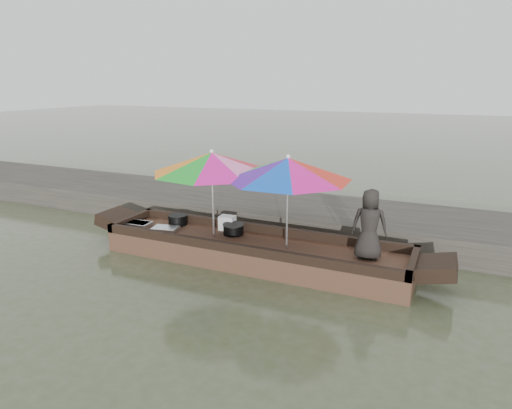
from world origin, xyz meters
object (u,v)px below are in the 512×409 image
at_px(cooking_pot, 178,220).
at_px(tray_crayfish, 138,225).
at_px(charcoal_grill, 233,230).
at_px(umbrella_bow, 213,194).
at_px(vendor, 370,224).
at_px(tray_scallop, 165,229).
at_px(supply_bag, 227,223).
at_px(umbrella_stern, 287,203).
at_px(boat_hull, 254,252).

distance_m(cooking_pot, tray_crayfish, 0.74).
height_order(charcoal_grill, umbrella_bow, umbrella_bow).
xyz_separation_m(vendor, umbrella_bow, (-2.69, -0.08, 0.22)).
bearing_deg(charcoal_grill, tray_scallop, -165.37).
bearing_deg(tray_crayfish, charcoal_grill, 11.21).
height_order(tray_crayfish, tray_scallop, tray_crayfish).
height_order(charcoal_grill, supply_bag, supply_bag).
xyz_separation_m(tray_scallop, umbrella_stern, (2.36, 0.07, 0.74)).
xyz_separation_m(tray_scallop, supply_bag, (1.02, 0.52, 0.10)).
bearing_deg(umbrella_stern, boat_hull, 180.00).
bearing_deg(umbrella_bow, umbrella_stern, 0.00).
height_order(cooking_pot, tray_crayfish, cooking_pot).
bearing_deg(vendor, tray_crayfish, -4.83).
distance_m(charcoal_grill, umbrella_stern, 1.34).
bearing_deg(supply_bag, cooking_pot, -173.12).
relative_size(umbrella_bow, umbrella_stern, 1.01).
distance_m(tray_crayfish, supply_bag, 1.70).
bearing_deg(supply_bag, umbrella_bow, -94.63).
height_order(tray_scallop, umbrella_stern, umbrella_stern).
bearing_deg(vendor, boat_hull, -4.88).
height_order(cooking_pot, charcoal_grill, cooking_pot).
bearing_deg(umbrella_bow, tray_scallop, -176.02).
height_order(boat_hull, charcoal_grill, charcoal_grill).
relative_size(vendor, umbrella_bow, 0.54).
xyz_separation_m(boat_hull, umbrella_bow, (-0.78, 0.00, 0.95)).
height_order(tray_scallop, charcoal_grill, charcoal_grill).
height_order(boat_hull, vendor, vendor).
height_order(charcoal_grill, vendor, vendor).
xyz_separation_m(boat_hull, supply_bag, (-0.74, 0.45, 0.30)).
height_order(boat_hull, supply_bag, supply_bag).
distance_m(tray_crayfish, charcoal_grill, 1.86).
xyz_separation_m(tray_crayfish, umbrella_stern, (2.94, 0.11, 0.73)).
relative_size(tray_crayfish, vendor, 0.42).
xyz_separation_m(cooking_pot, vendor, (3.66, -0.25, 0.46)).
bearing_deg(umbrella_stern, umbrella_bow, 180.00).
height_order(boat_hull, umbrella_stern, umbrella_stern).
bearing_deg(charcoal_grill, supply_bag, 139.33).
height_order(supply_bag, umbrella_bow, umbrella_bow).
bearing_deg(umbrella_stern, cooking_pot, 172.05).
distance_m(tray_crayfish, vendor, 4.29).
relative_size(supply_bag, vendor, 0.25).
relative_size(boat_hull, umbrella_bow, 2.55).
bearing_deg(charcoal_grill, boat_hull, -26.45).
relative_size(tray_scallop, umbrella_stern, 0.23).
bearing_deg(vendor, charcoal_grill, -11.47).
relative_size(tray_crayfish, umbrella_bow, 0.22).
bearing_deg(vendor, cooking_pot, -11.21).
height_order(supply_bag, umbrella_stern, umbrella_stern).
distance_m(boat_hull, umbrella_stern, 1.12).
distance_m(boat_hull, charcoal_grill, 0.63).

